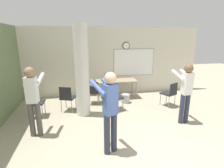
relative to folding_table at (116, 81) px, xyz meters
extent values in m
cube|color=beige|center=(-0.22, 0.61, 0.73)|extent=(8.00, 0.12, 2.80)
cylinder|color=black|center=(0.52, 0.54, 1.38)|extent=(0.30, 0.03, 0.30)
cylinder|color=white|center=(0.52, 0.52, 1.38)|extent=(0.25, 0.01, 0.25)
cube|color=#99999E|center=(0.89, 0.55, 0.68)|extent=(1.79, 0.01, 1.16)
cube|color=white|center=(0.89, 0.54, 0.68)|extent=(1.73, 0.02, 1.10)
cylinder|color=silver|center=(-1.37, -1.37, 0.73)|extent=(0.42, 0.42, 2.80)
cube|color=tan|center=(0.00, 0.00, 0.04)|extent=(1.62, 0.68, 0.03)
cylinder|color=gray|center=(-0.75, -0.28, -0.33)|extent=(0.04, 0.04, 0.70)
cylinder|color=gray|center=(0.75, -0.28, -0.33)|extent=(0.04, 0.04, 0.70)
cylinder|color=gray|center=(-0.75, 0.28, -0.33)|extent=(0.04, 0.04, 0.70)
cylinder|color=gray|center=(0.75, 0.28, -0.33)|extent=(0.04, 0.04, 0.70)
cylinder|color=#4C3319|center=(-0.46, -0.02, 0.15)|extent=(0.07, 0.07, 0.20)
cylinder|color=#4C3319|center=(-0.46, -0.02, 0.29)|extent=(0.03, 0.03, 0.08)
cylinder|color=#B2B2B7|center=(0.22, -0.64, -0.51)|extent=(0.31, 0.31, 0.33)
cube|color=#232328|center=(-0.97, -0.49, -0.22)|extent=(0.53, 0.53, 0.04)
cube|color=#232328|center=(-1.02, -0.69, 0.00)|extent=(0.39, 0.12, 0.40)
cylinder|color=#99999E|center=(-0.76, -0.35, -0.46)|extent=(0.02, 0.02, 0.43)
cylinder|color=#99999E|center=(-1.11, -0.27, -0.46)|extent=(0.02, 0.02, 0.43)
cylinder|color=#99999E|center=(-0.84, -0.70, -0.46)|extent=(0.02, 0.02, 0.43)
cylinder|color=#99999E|center=(-1.19, -0.62, -0.46)|extent=(0.02, 0.02, 0.43)
cube|color=#232328|center=(-1.85, -0.98, -0.22)|extent=(0.57, 0.57, 0.04)
cube|color=#232328|center=(-1.93, -1.17, 0.00)|extent=(0.38, 0.17, 0.40)
cylinder|color=#99999E|center=(-1.62, -0.87, -0.46)|extent=(0.02, 0.02, 0.43)
cylinder|color=#99999E|center=(-1.96, -0.74, -0.46)|extent=(0.02, 0.02, 0.43)
cylinder|color=#99999E|center=(-1.75, -1.21, -0.46)|extent=(0.02, 0.02, 0.43)
cylinder|color=#99999E|center=(-2.09, -1.08, -0.46)|extent=(0.02, 0.02, 0.43)
cube|color=#232328|center=(1.63, -1.21, -0.22)|extent=(0.59, 0.59, 0.04)
cube|color=#232328|center=(1.72, -1.39, 0.00)|extent=(0.37, 0.20, 0.40)
cylinder|color=#99999E|center=(1.71, -0.97, -0.46)|extent=(0.02, 0.02, 0.43)
cylinder|color=#99999E|center=(1.39, -1.12, -0.46)|extent=(0.02, 0.02, 0.43)
cylinder|color=#99999E|center=(1.87, -1.29, -0.46)|extent=(0.02, 0.02, 0.43)
cylinder|color=#99999E|center=(1.54, -1.45, -0.46)|extent=(0.02, 0.02, 0.43)
cube|color=#232328|center=(-2.78, -1.26, -0.22)|extent=(0.45, 0.45, 0.04)
cube|color=#232328|center=(-2.99, -1.25, 0.00)|extent=(0.04, 0.40, 0.40)
cylinder|color=#99999E|center=(-2.61, -1.45, -0.46)|extent=(0.02, 0.02, 0.43)
cylinder|color=#99999E|center=(-2.60, -1.09, -0.46)|extent=(0.02, 0.02, 0.43)
cylinder|color=#99999E|center=(-2.97, -1.44, -0.46)|extent=(0.02, 0.02, 0.43)
cylinder|color=#99999E|center=(-2.96, -1.08, -0.46)|extent=(0.02, 0.02, 0.43)
cube|color=#232328|center=(-0.30, -1.23, -0.22)|extent=(0.55, 0.55, 0.04)
cube|color=#232328|center=(-0.36, -1.03, 0.00)|extent=(0.39, 0.14, 0.40)
cylinder|color=#99999E|center=(-0.42, -1.45, -0.46)|extent=(0.02, 0.02, 0.43)
cylinder|color=#99999E|center=(-0.08, -1.35, -0.46)|extent=(0.02, 0.02, 0.43)
cylinder|color=#99999E|center=(-0.53, -1.11, -0.46)|extent=(0.02, 0.02, 0.43)
cylinder|color=#99999E|center=(-0.18, -1.00, -0.46)|extent=(0.02, 0.02, 0.43)
cylinder|color=#2D3347|center=(-0.80, -3.39, -0.23)|extent=(0.13, 0.13, 0.89)
cylinder|color=#2D3347|center=(-0.96, -3.46, -0.23)|extent=(0.13, 0.13, 0.89)
cube|color=#4C66AD|center=(-0.88, -3.43, 0.53)|extent=(0.32, 0.29, 0.63)
sphere|color=#D8AD8C|center=(-0.88, -3.43, 0.96)|extent=(0.24, 0.24, 0.24)
cylinder|color=#4C66AD|center=(-0.85, -3.14, 0.73)|extent=(0.31, 0.55, 0.25)
cylinder|color=#4C66AD|center=(-1.11, -3.26, 0.73)|extent=(0.31, 0.55, 0.25)
cube|color=white|center=(-1.21, -3.03, 0.73)|extent=(0.09, 0.13, 0.04)
cylinder|color=#514C47|center=(-2.49, -2.44, -0.23)|extent=(0.13, 0.13, 0.88)
cylinder|color=#514C47|center=(-2.67, -2.42, -0.23)|extent=(0.13, 0.13, 0.88)
cube|color=white|center=(-2.58, -2.43, 0.52)|extent=(0.28, 0.23, 0.62)
sphere|color=#997051|center=(-2.58, -2.43, 0.95)|extent=(0.24, 0.24, 0.24)
cylinder|color=white|center=(-2.42, -2.19, 0.72)|extent=(0.15, 0.56, 0.25)
cylinder|color=white|center=(-2.70, -2.16, 0.72)|extent=(0.15, 0.56, 0.25)
cylinder|color=#2D3347|center=(1.51, -2.50, -0.24)|extent=(0.13, 0.13, 0.86)
cylinder|color=#2D3347|center=(1.34, -2.52, -0.24)|extent=(0.13, 0.13, 0.86)
cube|color=white|center=(1.42, -2.51, 0.49)|extent=(0.27, 0.22, 0.61)
sphere|color=brown|center=(1.42, -2.51, 0.91)|extent=(0.23, 0.23, 0.23)
cylinder|color=white|center=(1.54, -2.26, 0.69)|extent=(0.13, 0.55, 0.24)
cylinder|color=white|center=(1.27, -2.28, 0.69)|extent=(0.13, 0.55, 0.24)
cube|color=white|center=(1.25, -2.04, 0.69)|extent=(0.05, 0.13, 0.04)
camera|label=1|loc=(-1.48, -6.64, 1.72)|focal=28.00mm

